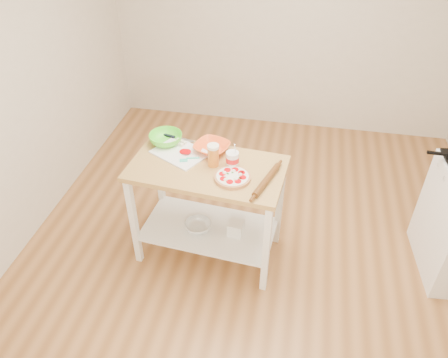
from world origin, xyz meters
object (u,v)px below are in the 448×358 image
pizza (232,177)px  spatula (189,159)px  prep_island (208,192)px  shelf_bin (236,228)px  beer_pint (213,155)px  green_bowl (166,139)px  shelf_glass_bowl (198,226)px  rolling_pin (267,180)px  cutting_board (181,152)px  orange_bowl (212,148)px  knife (175,137)px  yogurt_tub (232,159)px

pizza → spatula: 0.40m
prep_island → shelf_bin: bearing=-4.6°
pizza → beer_pint: (-0.17, 0.14, 0.07)m
green_bowl → beer_pint: bearing=-26.7°
green_bowl → shelf_glass_bowl: 0.77m
shelf_glass_bowl → rolling_pin: bearing=-8.2°
prep_island → cutting_board: cutting_board is taller
orange_bowl → pizza: bearing=-55.1°
pizza → spatula: pizza is taller
spatula → shelf_glass_bowl: spatula is taller
pizza → rolling_pin: bearing=0.5°
beer_pint → shelf_glass_bowl: size_ratio=0.80×
orange_bowl → shelf_bin: (0.24, -0.23, -0.61)m
prep_island → green_bowl: (-0.40, 0.25, 0.29)m
knife → shelf_bin: bearing=-16.8°
yogurt_tub → green_bowl: bearing=161.0°
orange_bowl → green_bowl: size_ratio=1.00×
orange_bowl → shelf_glass_bowl: orange_bowl is taller
knife → shelf_bin: knife is taller
pizza → shelf_bin: 0.60m
prep_island → green_bowl: 0.55m
beer_pint → rolling_pin: size_ratio=0.45×
shelf_glass_bowl → beer_pint: bearing=24.7°
rolling_pin → beer_pint: bearing=161.8°
pizza → cutting_board: pizza is taller
beer_pint → yogurt_tub: size_ratio=0.85×
rolling_pin → yogurt_tub: bearing=150.3°
rolling_pin → spatula: bearing=166.0°
pizza → yogurt_tub: (-0.03, 0.16, 0.04)m
pizza → yogurt_tub: bearing=100.7°
knife → orange_bowl: (0.34, -0.11, 0.02)m
shelf_glass_bowl → knife: bearing=126.6°
green_bowl → shelf_bin: 0.92m
green_bowl → shelf_bin: (0.63, -0.27, -0.62)m
orange_bowl → shelf_glass_bowl: size_ratio=1.20×
beer_pint → shelf_glass_bowl: (-0.13, -0.06, -0.70)m
spatula → orange_bowl: size_ratio=0.54×
shelf_bin → beer_pint: bearing=166.1°
pizza → cutting_board: 0.52m
shelf_glass_bowl → yogurt_tub: bearing=16.5°
knife → yogurt_tub: yogurt_tub is taller
beer_pint → shelf_bin: 0.70m
spatula → knife: 0.34m
cutting_board → spatula: bearing=-17.5°
prep_island → knife: 0.54m
cutting_board → orange_bowl: bearing=45.3°
rolling_pin → cutting_board: bearing=160.9°
spatula → orange_bowl: 0.22m
rolling_pin → shelf_glass_bowl: bearing=171.8°
knife → cutting_board: bearing=-47.6°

